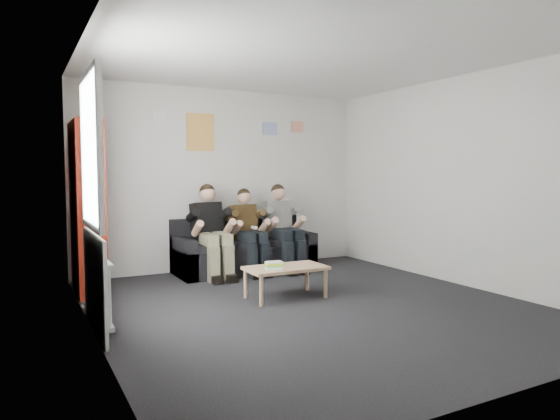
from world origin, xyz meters
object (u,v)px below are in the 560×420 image
at_px(coffee_table, 286,270).
at_px(person_left, 212,232).
at_px(person_middle, 249,231).
at_px(person_right, 283,228).
at_px(bookshelf, 88,208).
at_px(sofa, 244,252).

xyz_separation_m(coffee_table, person_left, (-0.34, 1.51, 0.31)).
height_order(person_middle, person_right, person_right).
height_order(person_left, person_right, person_left).
xyz_separation_m(bookshelf, coffee_table, (1.97, -1.38, -0.71)).
bearing_deg(bookshelf, coffee_table, -34.56).
bearing_deg(person_right, person_left, -179.39).
distance_m(sofa, person_left, 0.69).
relative_size(sofa, person_left, 1.56).
height_order(sofa, person_middle, person_middle).
xyz_separation_m(sofa, person_right, (0.56, -0.19, 0.35)).
bearing_deg(person_right, bookshelf, -176.80).
bearing_deg(coffee_table, person_right, 62.50).
relative_size(person_left, person_middle, 1.06).
relative_size(sofa, bookshelf, 0.98).
height_order(coffee_table, person_middle, person_middle).
bearing_deg(sofa, person_right, -18.81).
distance_m(coffee_table, person_left, 1.58).
xyz_separation_m(bookshelf, person_middle, (2.19, 0.13, -0.42)).
distance_m(bookshelf, person_left, 1.68).
xyz_separation_m(bookshelf, person_right, (2.75, 0.13, -0.40)).
height_order(bookshelf, coffee_table, bookshelf).
distance_m(sofa, person_middle, 0.38).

